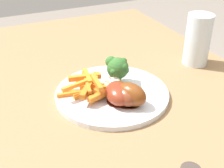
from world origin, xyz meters
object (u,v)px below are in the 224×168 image
(broccoli_floret_front, at_px, (118,68))
(water_glass, at_px, (198,40))
(chicken_drumstick_near, at_px, (126,94))
(chicken_drumstick_far, at_px, (129,94))
(chicken_drumstick_extra, at_px, (118,92))
(carrot_fries_pile, at_px, (92,87))
(dining_table, at_px, (93,139))
(dinner_plate, at_px, (112,94))

(broccoli_floret_front, distance_m, water_glass, 0.25)
(water_glass, bearing_deg, chicken_drumstick_near, -68.11)
(chicken_drumstick_near, distance_m, chicken_drumstick_far, 0.01)
(water_glass, bearing_deg, chicken_drumstick_extra, -71.28)
(broccoli_floret_front, distance_m, carrot_fries_pile, 0.08)
(broccoli_floret_front, height_order, water_glass, water_glass)
(chicken_drumstick_far, xyz_separation_m, chicken_drumstick_extra, (-0.02, -0.02, -0.00))
(dining_table, distance_m, chicken_drumstick_extra, 0.14)
(dining_table, relative_size, chicken_drumstick_far, 9.89)
(chicken_drumstick_near, relative_size, chicken_drumstick_extra, 0.90)
(chicken_drumstick_extra, bearing_deg, water_glass, 108.72)
(dinner_plate, relative_size, broccoli_floret_front, 4.02)
(dinner_plate, bearing_deg, water_glass, 101.62)
(dining_table, distance_m, dinner_plate, 0.12)
(broccoli_floret_front, height_order, chicken_drumstick_far, broccoli_floret_front)
(water_glass, bearing_deg, broccoli_floret_front, -84.06)
(chicken_drumstick_far, distance_m, chicken_drumstick_extra, 0.03)
(dinner_plate, distance_m, water_glass, 0.29)
(dining_table, xyz_separation_m, chicken_drumstick_extra, (0.01, 0.06, 0.12))
(chicken_drumstick_extra, bearing_deg, dinner_plate, 176.55)
(dinner_plate, relative_size, chicken_drumstick_extra, 1.97)
(dinner_plate, bearing_deg, chicken_drumstick_near, 10.47)
(dining_table, bearing_deg, water_glass, 103.55)
(broccoli_floret_front, xyz_separation_m, chicken_drumstick_extra, (0.07, -0.03, -0.02))
(water_glass, bearing_deg, chicken_drumstick_far, -66.61)
(dining_table, relative_size, water_glass, 8.67)
(chicken_drumstick_far, distance_m, water_glass, 0.29)
(carrot_fries_pile, xyz_separation_m, chicken_drumstick_far, (0.07, 0.06, 0.00))
(carrot_fries_pile, xyz_separation_m, chicken_drumstick_near, (0.06, 0.06, 0.00))
(broccoli_floret_front, height_order, chicken_drumstick_extra, broccoli_floret_front)
(chicken_drumstick_near, bearing_deg, dinner_plate, -169.53)
(dinner_plate, distance_m, chicken_drumstick_far, 0.07)
(chicken_drumstick_near, relative_size, water_glass, 0.86)
(carrot_fries_pile, bearing_deg, dinner_plate, 78.74)
(dinner_plate, xyz_separation_m, carrot_fries_pile, (-0.01, -0.05, 0.03))
(dining_table, distance_m, water_glass, 0.38)
(carrot_fries_pile, xyz_separation_m, chicken_drumstick_extra, (0.05, 0.04, 0.00))
(broccoli_floret_front, bearing_deg, carrot_fries_pile, -73.39)
(carrot_fries_pile, height_order, chicken_drumstick_far, chicken_drumstick_far)
(carrot_fries_pile, xyz_separation_m, water_glass, (-0.05, 0.33, 0.04))
(carrot_fries_pile, distance_m, chicken_drumstick_far, 0.09)
(carrot_fries_pile, bearing_deg, dining_table, -23.04)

